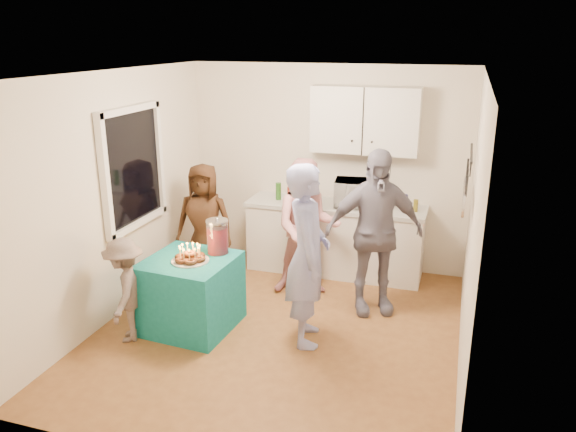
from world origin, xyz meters
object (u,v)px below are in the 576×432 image
(man_birthday, at_px, (307,255))
(woman_back_right, at_px, (374,232))
(party_table, at_px, (191,293))
(microwave, at_px, (359,193))
(woman_back_center, at_px, (307,228))
(counter, at_px, (335,240))
(woman_back_left, at_px, (205,222))
(punch_jar, at_px, (218,238))
(child_near_left, at_px, (125,290))

(man_birthday, relative_size, woman_back_right, 0.99)
(party_table, relative_size, woman_back_right, 0.47)
(microwave, distance_m, party_table, 2.42)
(microwave, relative_size, woman_back_center, 0.36)
(counter, xyz_separation_m, woman_back_left, (-1.51, -0.64, 0.30))
(woman_back_left, distance_m, woman_back_right, 2.16)
(microwave, xyz_separation_m, punch_jar, (-1.17, -1.61, -0.14))
(microwave, bearing_deg, woman_back_right, -77.02)
(party_table, relative_size, punch_jar, 2.50)
(man_birthday, bearing_deg, party_table, 78.30)
(counter, xyz_separation_m, woman_back_right, (0.63, -0.92, 0.48))
(counter, distance_m, child_near_left, 2.78)
(party_table, distance_m, man_birthday, 1.33)
(man_birthday, bearing_deg, child_near_left, 90.06)
(woman_back_left, bearing_deg, counter, 14.19)
(woman_back_right, distance_m, child_near_left, 2.63)
(punch_jar, bearing_deg, woman_back_center, 52.62)
(woman_back_left, distance_m, child_near_left, 1.65)
(child_near_left, bearing_deg, counter, 125.20)
(man_birthday, bearing_deg, woman_back_center, -1.29)
(woman_back_left, bearing_deg, woman_back_right, -16.24)
(microwave, relative_size, woman_back_right, 0.32)
(counter, height_order, man_birthday, man_birthday)
(man_birthday, distance_m, woman_back_right, 0.97)
(punch_jar, height_order, woman_back_left, woman_back_left)
(microwave, distance_m, child_near_left, 3.00)
(woman_back_left, xyz_separation_m, woman_back_right, (2.14, -0.28, 0.18))
(microwave, bearing_deg, man_birthday, -102.82)
(woman_back_center, relative_size, child_near_left, 1.52)
(punch_jar, relative_size, woman_back_center, 0.21)
(punch_jar, bearing_deg, counter, 61.32)
(woman_back_center, bearing_deg, child_near_left, -148.87)
(party_table, bearing_deg, woman_back_left, 108.79)
(woman_back_center, bearing_deg, counter, 58.41)
(punch_jar, distance_m, child_near_left, 1.05)
(microwave, distance_m, man_birthday, 1.77)
(child_near_left, bearing_deg, microwave, 120.66)
(woman_back_left, relative_size, woman_back_right, 0.80)
(party_table, height_order, man_birthday, man_birthday)
(woman_back_center, distance_m, child_near_left, 2.14)
(man_birthday, bearing_deg, microwave, -22.29)
(microwave, relative_size, punch_jar, 1.73)
(counter, relative_size, punch_jar, 6.47)
(counter, xyz_separation_m, man_birthday, (0.12, -1.75, 0.48))
(woman_back_center, distance_m, woman_back_right, 0.84)
(microwave, xyz_separation_m, party_table, (-1.38, -1.87, -0.69))
(punch_jar, bearing_deg, man_birthday, -7.85)
(party_table, xyz_separation_m, child_near_left, (-0.50, -0.41, 0.15))
(party_table, relative_size, woman_back_left, 0.58)
(woman_back_left, bearing_deg, punch_jar, -66.11)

